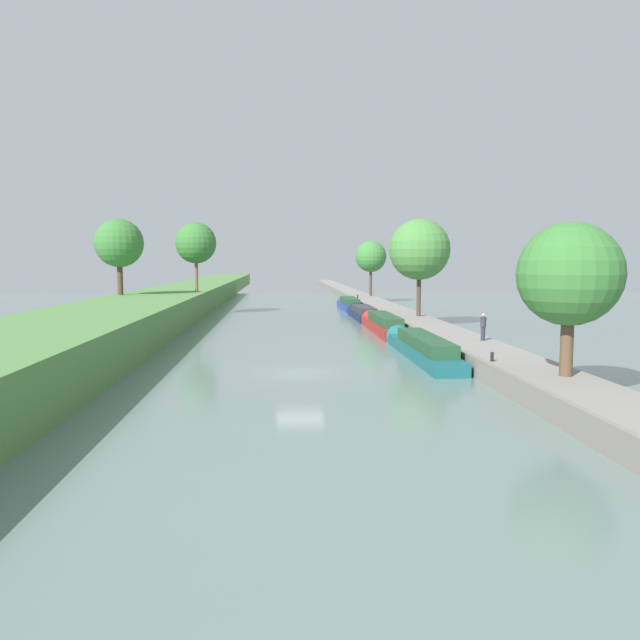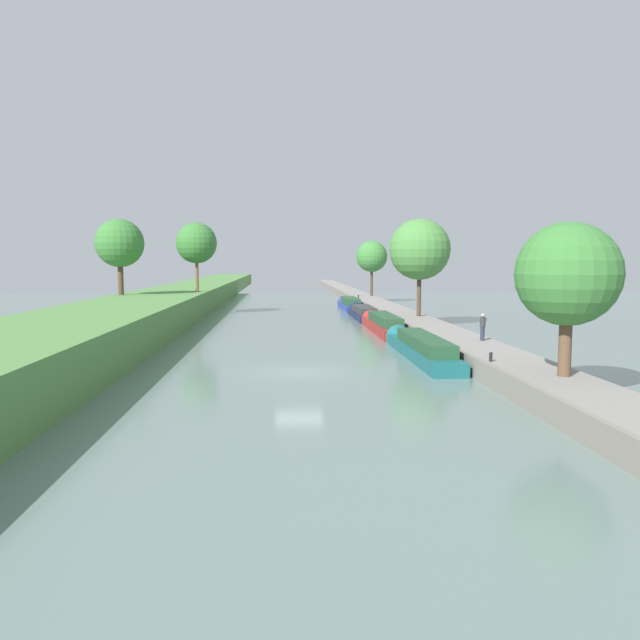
# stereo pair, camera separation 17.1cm
# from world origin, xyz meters

# --- Properties ---
(ground_plane) EXTENTS (160.00, 160.00, 0.00)m
(ground_plane) POSITION_xyz_m (0.00, 0.00, 0.00)
(ground_plane) COLOR slate
(left_grassy_bank) EXTENTS (8.63, 260.00, 2.54)m
(left_grassy_bank) POSITION_xyz_m (-13.19, 0.00, 1.27)
(left_grassy_bank) COLOR #518442
(left_grassy_bank) RESTS_ON ground_plane
(right_towpath) EXTENTS (3.35, 260.00, 0.98)m
(right_towpath) POSITION_xyz_m (10.55, 0.00, 0.49)
(right_towpath) COLOR gray
(right_towpath) RESTS_ON ground_plane
(stone_quay) EXTENTS (0.25, 260.00, 1.03)m
(stone_quay) POSITION_xyz_m (8.75, 0.00, 0.52)
(stone_quay) COLOR gray
(stone_quay) RESTS_ON ground_plane
(narrowboat_teal) EXTENTS (1.85, 14.12, 1.95)m
(narrowboat_teal) POSITION_xyz_m (7.51, 4.82, 0.59)
(narrowboat_teal) COLOR #195B60
(narrowboat_teal) RESTS_ON ground_plane
(narrowboat_red) EXTENTS (1.89, 12.99, 2.02)m
(narrowboat_red) POSITION_xyz_m (7.48, 18.50, 0.62)
(narrowboat_red) COLOR maroon
(narrowboat_red) RESTS_ON ground_plane
(narrowboat_navy) EXTENTS (2.00, 11.23, 1.94)m
(narrowboat_navy) POSITION_xyz_m (7.44, 30.87, 0.51)
(narrowboat_navy) COLOR #141E42
(narrowboat_navy) RESTS_ON ground_plane
(narrowboat_blue) EXTENTS (2.03, 11.50, 2.04)m
(narrowboat_blue) POSITION_xyz_m (7.41, 43.05, 0.57)
(narrowboat_blue) COLOR #283D93
(narrowboat_blue) RESTS_ON ground_plane
(tree_rightbank_near) EXTENTS (4.32, 4.32, 6.45)m
(tree_rightbank_near) POSITION_xyz_m (10.98, -6.93, 5.24)
(tree_rightbank_near) COLOR brown
(tree_rightbank_near) RESTS_ON right_towpath
(tree_rightbank_midnear) EXTENTS (5.35, 5.35, 8.54)m
(tree_rightbank_midnear) POSITION_xyz_m (11.19, 21.48, 6.84)
(tree_rightbank_midnear) COLOR #4C3828
(tree_rightbank_midnear) RESTS_ON right_towpath
(tree_rightbank_midfar) EXTENTS (4.34, 4.34, 7.69)m
(tree_rightbank_midfar) POSITION_xyz_m (11.68, 53.34, 6.48)
(tree_rightbank_midfar) COLOR #4C3828
(tree_rightbank_midfar) RESTS_ON right_towpath
(tree_leftbank_downstream) EXTENTS (4.68, 4.68, 7.37)m
(tree_leftbank_downstream) POSITION_xyz_m (-16.56, 29.16, 7.54)
(tree_leftbank_downstream) COLOR #4C3828
(tree_leftbank_downstream) RESTS_ON left_grassy_bank
(tree_leftbank_upstream) EXTENTS (4.32, 4.32, 7.37)m
(tree_leftbank_upstream) POSITION_xyz_m (-9.87, 34.18, 7.73)
(tree_leftbank_upstream) COLOR brown
(tree_leftbank_upstream) RESTS_ON left_grassy_bank
(person_walking) EXTENTS (0.34, 0.34, 1.66)m
(person_walking) POSITION_xyz_m (11.33, 4.66, 1.85)
(person_walking) COLOR #282D42
(person_walking) RESTS_ON right_towpath
(mooring_bollard_near) EXTENTS (0.16, 0.16, 0.45)m
(mooring_bollard_near) POSITION_xyz_m (9.18, -3.06, 1.21)
(mooring_bollard_near) COLOR black
(mooring_bollard_near) RESTS_ON right_towpath
(mooring_bollard_far) EXTENTS (0.16, 0.16, 0.45)m
(mooring_bollard_far) POSITION_xyz_m (9.18, 48.13, 1.21)
(mooring_bollard_far) COLOR black
(mooring_bollard_far) RESTS_ON right_towpath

